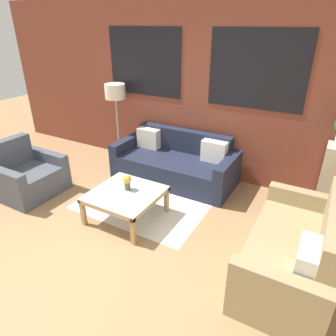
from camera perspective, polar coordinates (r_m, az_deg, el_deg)
name	(u,v)px	position (r m, az deg, el deg)	size (l,w,h in m)	color
ground_plane	(105,247)	(3.75, -11.98, -14.57)	(16.00, 16.00, 0.00)	#9E754C
wall_back_brick	(195,91)	(5.02, 5.25, 14.45)	(8.40, 0.09, 2.80)	brown
rug	(150,198)	(4.59, -3.42, -5.64)	(1.83, 1.66, 0.00)	silver
couch_dark	(175,164)	(5.00, 1.38, 0.83)	(2.01, 0.88, 0.78)	#1E2338
settee_vintage	(295,252)	(3.40, 23.01, -14.55)	(0.80, 1.63, 0.92)	#99845B
armchair_corner	(28,176)	(5.07, -25.12, -1.47)	(0.80, 0.90, 0.84)	#474C56
coffee_table	(126,196)	(4.00, -8.09, -5.34)	(0.87, 0.87, 0.40)	silver
floor_lamp	(115,96)	(5.51, -9.99, 13.42)	(0.36, 0.36, 1.44)	#B2B2B7
drawer_cabinet	(334,179)	(4.65, 29.05, -1.92)	(0.36, 0.37, 0.97)	#C6B793
flower_vase	(127,181)	(3.98, -7.81, -2.51)	(0.12, 0.12, 0.21)	brown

